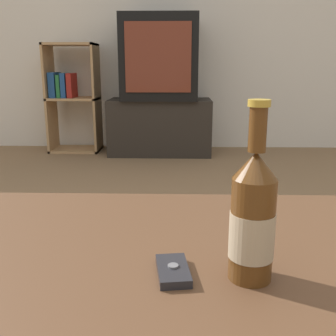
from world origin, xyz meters
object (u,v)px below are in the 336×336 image
beer_bottle (253,218)px  television (160,58)px  bookshelf (71,95)px  cell_phone (173,271)px  tv_stand (160,126)px

beer_bottle → television: bearing=95.6°
television → bookshelf: bearing=173.8°
television → cell_phone: bearing=-86.8°
television → bookshelf: 0.85m
television → tv_stand: bearing=90.0°
bookshelf → cell_phone: size_ratio=9.51×
tv_stand → beer_bottle: size_ratio=3.10×
television → cell_phone: size_ratio=6.90×
bookshelf → cell_phone: (0.94, -2.89, -0.07)m
beer_bottle → cell_phone: 0.15m
beer_bottle → tv_stand: bearing=95.6°
cell_phone → tv_stand: bearing=85.5°
bookshelf → beer_bottle: (1.06, -2.90, 0.02)m
cell_phone → television: bearing=85.5°
tv_stand → beer_bottle: 2.84m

